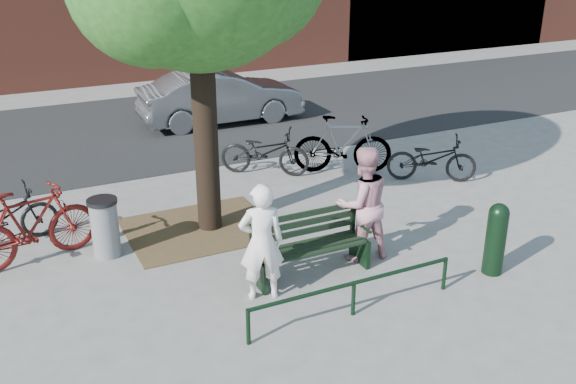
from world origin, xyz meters
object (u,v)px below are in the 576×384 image
person_right (362,204)px  litter_bin (105,227)px  bicycle_c (265,152)px  parked_car (221,97)px  person_left (261,242)px  bollard (496,236)px  park_bench (309,243)px

person_right → litter_bin: 3.99m
bicycle_c → parked_car: size_ratio=0.44×
litter_bin → parked_car: (4.23, 6.27, 0.22)m
person_left → person_right: bearing=-153.7°
person_left → bollard: 3.48m
litter_bin → person_right: bearing=-26.8°
parked_car → bicycle_c: bearing=173.4°
park_bench → parked_car: 8.29m
bicycle_c → parked_car: parked_car is taller
person_right → parked_car: size_ratio=0.43×
bollard → litter_bin: (-5.05, 3.06, -0.11)m
person_left → park_bench: bearing=-145.6°
litter_bin → person_left: bearing=-52.4°
bollard → bicycle_c: bearing=104.4°
park_bench → bollard: (2.46, -1.21, 0.12)m
person_right → bollard: bearing=144.2°
park_bench → bicycle_c: size_ratio=0.93×
park_bench → parked_car: size_ratio=0.41×
person_right → parked_car: (0.69, 8.05, -0.21)m
person_right → bollard: person_right is taller
bollard → parked_car: size_ratio=0.26×
person_right → park_bench: bearing=8.6°
bollard → bicycle_c: bollard is taller
park_bench → bicycle_c: 4.23m
park_bench → person_left: 1.03m
bicycle_c → person_left: bearing=-168.7°
park_bench → bollard: bearing=-26.1°
litter_bin → parked_car: 7.56m
person_left → bicycle_c: bearing=-100.5°
park_bench → parked_car: (1.64, 8.12, 0.22)m
park_bench → bollard: size_ratio=1.56×
park_bench → bollard: bollard is taller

